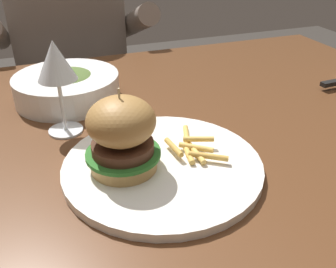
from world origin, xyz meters
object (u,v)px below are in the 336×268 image
(burger_sandwich, at_px, (122,135))
(soup_bowl, at_px, (67,86))
(main_plate, at_px, (163,166))
(wine_glass, at_px, (56,65))
(diner_person, at_px, (74,82))

(burger_sandwich, relative_size, soup_bowl, 0.58)
(main_plate, height_order, burger_sandwich, burger_sandwich)
(wine_glass, xyz_separation_m, diner_person, (0.09, 0.69, -0.30))
(main_plate, distance_m, burger_sandwich, 0.09)
(main_plate, xyz_separation_m, soup_bowl, (-0.10, 0.32, 0.02))
(burger_sandwich, xyz_separation_m, wine_glass, (-0.07, 0.17, 0.06))
(burger_sandwich, bearing_deg, diner_person, 88.64)
(main_plate, xyz_separation_m, wine_glass, (-0.13, 0.18, 0.12))
(soup_bowl, bearing_deg, burger_sandwich, -81.84)
(main_plate, xyz_separation_m, diner_person, (-0.04, 0.86, -0.18))
(burger_sandwich, distance_m, diner_person, 0.89)
(burger_sandwich, bearing_deg, wine_glass, 111.78)
(main_plate, relative_size, wine_glass, 1.82)
(diner_person, bearing_deg, main_plate, -87.42)
(wine_glass, bearing_deg, burger_sandwich, -68.22)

